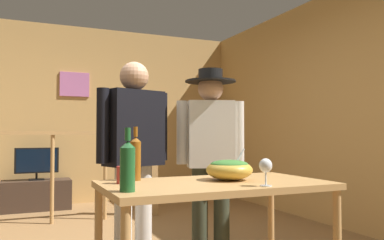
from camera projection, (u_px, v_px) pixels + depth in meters
name	position (u px, v px, depth m)	size (l,w,h in m)	color
back_wall	(76.00, 114.00, 6.06)	(5.03, 0.10, 2.67)	tan
side_wall_right	(303.00, 111.00, 5.07)	(0.10, 4.67, 2.67)	tan
framed_picture	(75.00, 84.00, 6.01)	(0.43, 0.03, 0.36)	#C26EAB
stair_railing	(70.00, 162.00, 4.72)	(3.16, 0.10, 1.13)	#B2844C
tv_console	(36.00, 195.00, 5.47)	(0.90, 0.40, 0.41)	#38281E
flat_screen_tv	(37.00, 161.00, 5.46)	(0.57, 0.12, 0.44)	black
serving_table	(215.00, 193.00, 2.48)	(1.39, 0.77, 0.74)	#B2844C
salad_bowl	(229.00, 169.00, 2.58)	(0.30, 0.30, 0.20)	gold
wine_glass	(266.00, 167.00, 2.28)	(0.07, 0.07, 0.16)	silver
wine_bottle_amber	(135.00, 158.00, 2.56)	(0.07, 0.07, 0.35)	brown
wine_bottle_green	(128.00, 165.00, 2.06)	(0.08, 0.08, 0.33)	#1E5628
mug_red	(123.00, 175.00, 2.40)	(0.11, 0.07, 0.10)	#B7332D
person_standing_left	(134.00, 147.00, 3.02)	(0.59, 0.34, 1.59)	beige
person_standing_right	(211.00, 148.00, 3.28)	(0.54, 0.42, 1.57)	#2D3323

